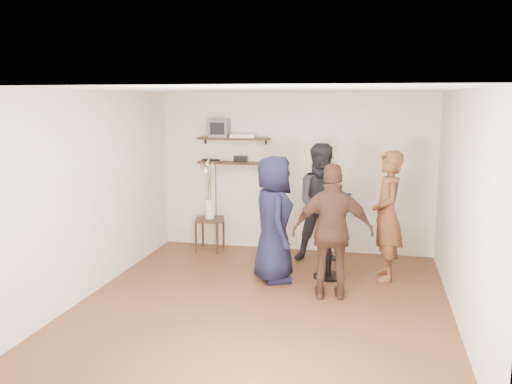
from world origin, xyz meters
TOP-DOWN VIEW (x-y plane):
  - room at (0.00, 0.00)m, footprint 4.58×5.08m
  - shelf_upper at (-1.00, 2.38)m, footprint 1.20×0.25m
  - shelf_lower at (-1.00, 2.38)m, footprint 1.20×0.25m
  - crt_monitor at (-1.24, 2.38)m, footprint 0.32×0.30m
  - dvd_deck at (-0.84, 2.38)m, footprint 0.40×0.24m
  - radio at (-0.89, 2.38)m, footprint 0.22×0.10m
  - power_strip at (-1.41, 2.42)m, footprint 0.30×0.05m
  - side_table at (-1.35, 2.12)m, footprint 0.55×0.55m
  - vase_lilies at (-1.35, 2.12)m, footprint 0.20×0.20m
  - drinks_table at (0.70, 1.16)m, footprint 0.56×0.56m
  - wine_glass_fl at (0.63, 1.12)m, footprint 0.06×0.06m
  - wine_glass_fr at (0.75, 1.11)m, footprint 0.07×0.07m
  - wine_glass_bl at (0.67, 1.22)m, footprint 0.06×0.06m
  - wine_glass_br at (0.73, 1.16)m, footprint 0.07×0.07m
  - person_plaid at (1.47, 1.29)m, footprint 0.54×0.72m
  - person_dark at (0.53, 1.93)m, footprint 1.01×0.86m
  - person_navy at (-0.04, 0.88)m, footprint 0.82×0.99m
  - person_brown at (0.80, 0.37)m, footprint 1.06×0.55m

SIDE VIEW (x-z plane):
  - side_table at x=-1.35m, z-range 0.18..0.73m
  - drinks_table at x=0.70m, z-range 0.14..1.16m
  - person_brown at x=0.80m, z-range 0.00..1.72m
  - vase_lilies at x=-1.35m, z-range 0.36..1.37m
  - person_navy at x=-0.04m, z-range 0.00..1.74m
  - person_plaid at x=1.47m, z-range 0.00..1.80m
  - person_dark at x=0.53m, z-range 0.00..1.83m
  - wine_glass_bl at x=0.67m, z-range 1.05..1.24m
  - wine_glass_fl at x=0.63m, z-range 1.05..1.25m
  - wine_glass_fr at x=0.75m, z-range 1.05..1.26m
  - wine_glass_br at x=0.73m, z-range 1.06..1.27m
  - room at x=0.00m, z-range -0.04..2.64m
  - shelf_lower at x=-1.00m, z-range 1.43..1.47m
  - power_strip at x=-1.41m, z-range 1.47..1.50m
  - radio at x=-0.89m, z-range 1.47..1.57m
  - shelf_upper at x=-1.00m, z-range 1.83..1.87m
  - dvd_deck at x=-0.84m, z-range 1.87..1.93m
  - crt_monitor at x=-1.24m, z-range 1.87..2.17m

